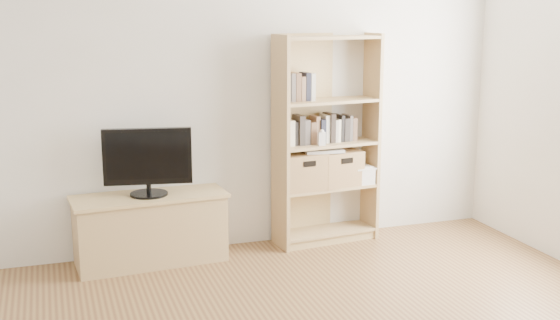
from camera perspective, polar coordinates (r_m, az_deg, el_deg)
name	(u,v)px	position (r m, az deg, el deg)	size (l,w,h in m)	color
back_wall	(239,88)	(5.63, -3.39, 5.86)	(4.50, 0.02, 2.60)	beige
tv_stand	(151,230)	(5.49, -10.48, -5.64)	(1.12, 0.42, 0.51)	#A68355
bookshelf	(327,140)	(5.77, 3.81, 1.63)	(0.86, 0.31, 1.73)	#A68355
television	(148,162)	(5.36, -10.70, -0.15)	(0.66, 0.05, 0.52)	black
books_row_mid	(326,128)	(5.77, 3.74, 2.64)	(0.89, 0.17, 0.24)	#A19B89
books_row_upper	(305,89)	(5.64, 2.05, 5.81)	(0.36, 0.13, 0.19)	#A19B89
baby_monitor	(322,139)	(5.64, 3.42, 1.73)	(0.06, 0.04, 0.11)	white
basket_left	(302,171)	(5.71, 1.77, -0.88)	(0.36, 0.30, 0.30)	olive
basket_right	(338,167)	(5.87, 4.71, -0.60)	(0.35, 0.29, 0.29)	olive
laptop	(323,150)	(5.75, 3.48, 0.82)	(0.32, 0.22, 0.03)	white
magazine_stack	(357,174)	(5.98, 6.30, -1.17)	(0.19, 0.28, 0.13)	silver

